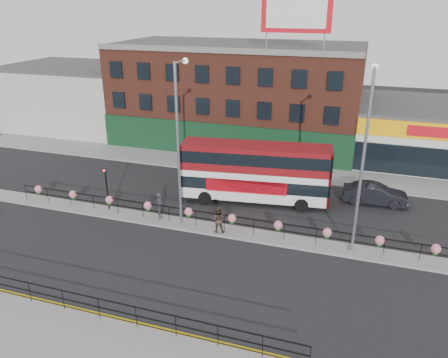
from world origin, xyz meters
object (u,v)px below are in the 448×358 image
(pedestrian_b, at_px, (218,219))
(lamp_column_east, at_px, (365,148))
(double_decker_bus, at_px, (256,167))
(lamp_column_west, at_px, (179,132))
(car, at_px, (375,194))
(pedestrian_a, at_px, (160,206))

(pedestrian_b, height_order, lamp_column_east, lamp_column_east)
(pedestrian_b, relative_size, lamp_column_east, 0.17)
(double_decker_bus, bearing_deg, lamp_column_east, -34.29)
(lamp_column_west, relative_size, lamp_column_east, 0.99)
(car, xyz_separation_m, lamp_column_west, (-12.46, -7.60, 5.79))
(double_decker_bus, distance_m, lamp_column_west, 7.51)
(car, bearing_deg, pedestrian_b, 126.98)
(double_decker_bus, xyz_separation_m, lamp_column_east, (7.47, -5.09, 3.87))
(double_decker_bus, relative_size, pedestrian_a, 5.96)
(car, relative_size, lamp_column_west, 0.44)
(double_decker_bus, bearing_deg, car, 14.92)
(double_decker_bus, distance_m, lamp_column_east, 9.83)
(pedestrian_b, height_order, lamp_column_west, lamp_column_west)
(pedestrian_a, height_order, lamp_column_west, lamp_column_west)
(car, bearing_deg, double_decker_bus, 102.24)
(lamp_column_west, bearing_deg, lamp_column_east, 0.92)
(lamp_column_west, bearing_deg, pedestrian_a, 174.60)
(car, xyz_separation_m, pedestrian_b, (-9.73, -8.07, 0.29))
(car, xyz_separation_m, pedestrian_a, (-14.20, -7.43, 0.32))
(pedestrian_b, bearing_deg, lamp_column_east, 173.55)
(pedestrian_b, relative_size, lamp_column_west, 0.17)
(pedestrian_b, distance_m, lamp_column_west, 6.16)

